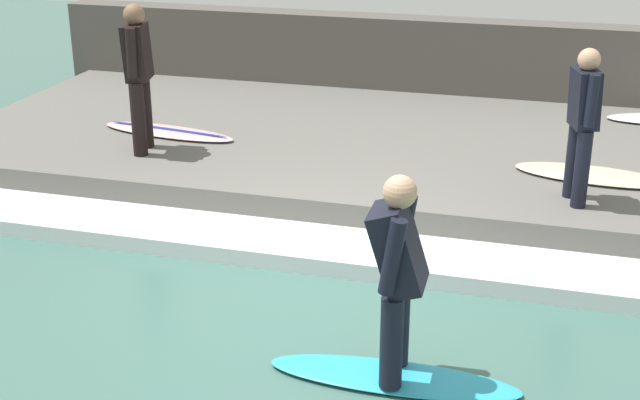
{
  "coord_description": "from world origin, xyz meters",
  "views": [
    {
      "loc": [
        -6.47,
        -1.99,
        3.56
      ],
      "look_at": [
        0.56,
        0.0,
        0.7
      ],
      "focal_mm": 50.0,
      "sensor_mm": 36.0,
      "label": 1
    }
  ],
  "objects_px": {
    "surfboard_riding": "(393,377)",
    "surfer_riding": "(397,268)",
    "surfer_waiting_far": "(583,118)",
    "surfboard_waiting_far": "(593,175)",
    "surfboard_waiting_near": "(168,132)",
    "surfer_waiting_near": "(138,70)"
  },
  "relations": [
    {
      "from": "surfer_waiting_near",
      "to": "surfboard_waiting_near",
      "type": "height_order",
      "value": "surfer_waiting_near"
    },
    {
      "from": "surfer_riding",
      "to": "surfer_waiting_far",
      "type": "relative_size",
      "value": 1.01
    },
    {
      "from": "surfboard_riding",
      "to": "surfer_waiting_near",
      "type": "distance_m",
      "value": 5.0
    },
    {
      "from": "surfboard_waiting_far",
      "to": "surfboard_waiting_near",
      "type": "bearing_deg",
      "value": 87.57
    },
    {
      "from": "surfer_riding",
      "to": "surfboard_waiting_far",
      "type": "distance_m",
      "value": 4.0
    },
    {
      "from": "surfboard_riding",
      "to": "surfer_waiting_near",
      "type": "bearing_deg",
      "value": 47.4
    },
    {
      "from": "surfboard_waiting_far",
      "to": "surfer_riding",
      "type": "bearing_deg",
      "value": 160.01
    },
    {
      "from": "surfer_waiting_far",
      "to": "surfboard_waiting_far",
      "type": "bearing_deg",
      "value": -13.88
    },
    {
      "from": "surfer_waiting_near",
      "to": "surfer_riding",
      "type": "bearing_deg",
      "value": -132.6
    },
    {
      "from": "surfer_riding",
      "to": "surfboard_riding",
      "type": "bearing_deg",
      "value": 0.0
    },
    {
      "from": "surfboard_waiting_near",
      "to": "surfer_waiting_far",
      "type": "height_order",
      "value": "surfer_waiting_far"
    },
    {
      "from": "surfer_waiting_near",
      "to": "surfboard_waiting_far",
      "type": "relative_size",
      "value": 0.98
    },
    {
      "from": "surfboard_waiting_far",
      "to": "surfboard_riding",
      "type": "bearing_deg",
      "value": 160.01
    },
    {
      "from": "surfer_waiting_far",
      "to": "surfboard_waiting_far",
      "type": "xyz_separation_m",
      "value": [
        0.75,
        -0.19,
        -0.81
      ]
    },
    {
      "from": "surfer_waiting_near",
      "to": "surfer_waiting_far",
      "type": "height_order",
      "value": "surfer_waiting_near"
    },
    {
      "from": "surfboard_riding",
      "to": "surfboard_waiting_far",
      "type": "distance_m",
      "value": 3.99
    },
    {
      "from": "surfboard_riding",
      "to": "surfer_riding",
      "type": "bearing_deg",
      "value": 0.0
    },
    {
      "from": "surfer_riding",
      "to": "surfboard_waiting_near",
      "type": "distance_m",
      "value": 5.34
    },
    {
      "from": "surfer_riding",
      "to": "surfer_waiting_near",
      "type": "relative_size",
      "value": 0.92
    },
    {
      "from": "surfboard_waiting_near",
      "to": "surfboard_waiting_far",
      "type": "xyz_separation_m",
      "value": [
        -0.21,
        -4.92,
        -0.0
      ]
    },
    {
      "from": "surfer_waiting_far",
      "to": "surfboard_waiting_near",
      "type": "bearing_deg",
      "value": 78.51
    },
    {
      "from": "surfboard_waiting_near",
      "to": "surfboard_waiting_far",
      "type": "distance_m",
      "value": 4.93
    }
  ]
}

